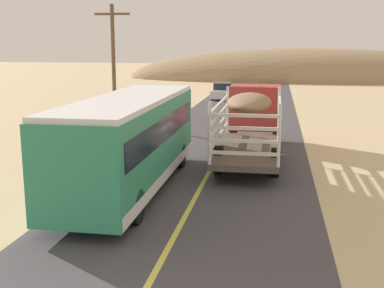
{
  "coord_description": "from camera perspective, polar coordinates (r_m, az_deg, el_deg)",
  "views": [
    {
      "loc": [
        2.52,
        -6.47,
        5.0
      ],
      "look_at": [
        0.0,
        8.13,
        1.95
      ],
      "focal_mm": 45.76,
      "sensor_mm": 36.0,
      "label": 1
    }
  ],
  "objects": [
    {
      "name": "livestock_truck",
      "position": [
        23.18,
        7.12,
        3.57
      ],
      "size": [
        2.53,
        9.7,
        3.02
      ],
      "color": "#B2332D",
      "rests_on": "road_surface"
    },
    {
      "name": "bus",
      "position": [
        16.92,
        -7.21,
        0.44
      ],
      "size": [
        2.54,
        10.0,
        3.21
      ],
      "color": "#2D8C66",
      "rests_on": "road_surface"
    },
    {
      "name": "car_far",
      "position": [
        45.47,
        3.62,
        6.16
      ],
      "size": [
        1.8,
        4.4,
        1.46
      ],
      "color": "silver",
      "rests_on": "road_surface"
    },
    {
      "name": "power_pole_mid",
      "position": [
        31.15,
        -9.14,
        9.58
      ],
      "size": [
        2.2,
        0.24,
        7.37
      ],
      "color": "brown",
      "rests_on": "ground"
    },
    {
      "name": "distant_hill",
      "position": [
        72.86,
        13.54,
        7.36
      ],
      "size": [
        53.33,
        19.24,
        8.74
      ],
      "primitive_type": "ellipsoid",
      "color": "#997C5A",
      "rests_on": "ground"
    }
  ]
}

